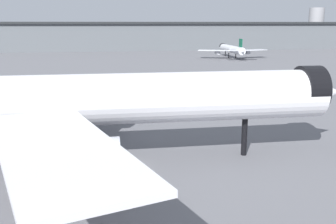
% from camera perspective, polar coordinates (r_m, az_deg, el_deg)
% --- Properties ---
extents(ground, '(900.00, 900.00, 0.00)m').
position_cam_1_polar(ground, '(41.87, -5.98, -8.02)').
color(ground, slate).
extents(airliner_near_gate, '(55.00, 49.89, 15.80)m').
position_cam_1_polar(airliner_near_gate, '(41.48, -9.33, 1.70)').
color(airliner_near_gate, white).
rests_on(airliner_near_gate, ground).
extents(airliner_far_taxiway, '(31.03, 34.03, 8.85)m').
position_cam_1_polar(airliner_far_taxiway, '(174.05, 9.38, 9.14)').
color(airliner_far_taxiway, silver).
rests_on(airliner_far_taxiway, ground).
extents(terminal_building, '(256.29, 57.17, 24.37)m').
position_cam_1_polar(terminal_building, '(229.61, 0.34, 11.22)').
color(terminal_building, slate).
rests_on(terminal_building, ground).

